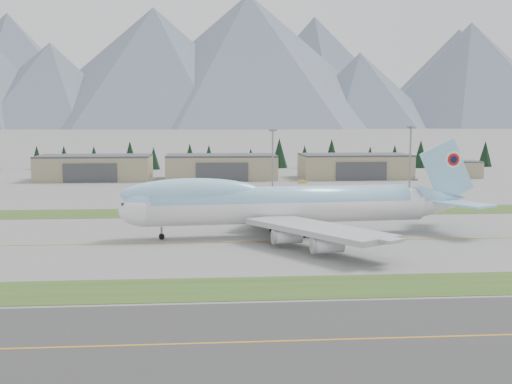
{
  "coord_description": "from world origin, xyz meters",
  "views": [
    {
      "loc": [
        -22.71,
        -133.86,
        25.58
      ],
      "look_at": [
        -9.8,
        23.98,
        8.0
      ],
      "focal_mm": 45.0,
      "sensor_mm": 36.0,
      "label": 1
    }
  ],
  "objects": [
    {
      "name": "ground",
      "position": [
        0.0,
        0.0,
        0.0
      ],
      "size": [
        7000.0,
        7000.0,
        0.0
      ],
      "primitive_type": "plane",
      "color": "slate",
      "rests_on": "ground"
    },
    {
      "name": "hangar_center",
      "position": [
        -15.0,
        149.9,
        5.39
      ],
      "size": [
        48.0,
        26.6,
        10.8
      ],
      "color": "gray",
      "rests_on": "ground"
    },
    {
      "name": "boeing_747_freighter",
      "position": [
        -5.05,
        6.96,
        7.16
      ],
      "size": [
        82.5,
        70.96,
        21.72
      ],
      "rotation": [
        0.0,
        0.0,
        0.08
      ],
      "color": "white",
      "rests_on": "ground"
    },
    {
      "name": "mountain_ridge_rear",
      "position": [
        205.51,
        2900.0,
        256.99
      ],
      "size": [
        4467.64,
        1027.28,
        513.64
      ],
      "color": "slate",
      "rests_on": "ground"
    },
    {
      "name": "service_vehicle_b",
      "position": [
        18.08,
        127.51,
        0.0
      ],
      "size": [
        4.09,
        1.56,
        1.33
      ],
      "primitive_type": "imported",
      "rotation": [
        0.0,
        0.0,
        1.54
      ],
      "color": "gold",
      "rests_on": "ground"
    },
    {
      "name": "grass_strip_far",
      "position": [
        0.0,
        45.0,
        0.0
      ],
      "size": [
        400.0,
        18.0,
        0.08
      ],
      "primitive_type": "cube",
      "color": "#344D1B",
      "rests_on": "ground"
    },
    {
      "name": "conifer_belt",
      "position": [
        11.6,
        212.51,
        7.15
      ],
      "size": [
        277.71,
        15.1,
        16.56
      ],
      "color": "black",
      "rests_on": "ground"
    },
    {
      "name": "taxiway_line_near",
      "position": [
        0.0,
        -62.0,
        0.0
      ],
      "size": [
        400.0,
        0.4,
        0.02
      ],
      "primitive_type": "cube",
      "color": "orange",
      "rests_on": "ground"
    },
    {
      "name": "hangar_right",
      "position": [
        45.0,
        149.9,
        5.39
      ],
      "size": [
        48.0,
        26.6,
        10.8
      ],
      "color": "gray",
      "rests_on": "ground"
    },
    {
      "name": "taxiway_line_main",
      "position": [
        0.0,
        0.0,
        0.0
      ],
      "size": [
        400.0,
        0.4,
        0.02
      ],
      "primitive_type": "cube",
      "color": "orange",
      "rests_on": "ground"
    },
    {
      "name": "asphalt_taxiway",
      "position": [
        0.0,
        -62.0,
        0.0
      ],
      "size": [
        400.0,
        32.0,
        0.04
      ],
      "primitive_type": "cube",
      "color": "#313131",
      "rests_on": "ground"
    },
    {
      "name": "control_shed",
      "position": [
        95.0,
        148.0,
        3.8
      ],
      "size": [
        14.0,
        12.0,
        7.6
      ],
      "color": "gray",
      "rests_on": "ground"
    },
    {
      "name": "mountain_ridge_front",
      "position": [
        -27.71,
        2259.84,
        227.3
      ],
      "size": [
        4208.7,
        1202.29,
        498.11
      ],
      "color": "slate",
      "rests_on": "ground"
    },
    {
      "name": "floodlight_masts",
      "position": [
        14.93,
        109.03,
        15.82
      ],
      "size": [
        203.39,
        10.3,
        23.51
      ],
      "color": "gray",
      "rests_on": "ground"
    },
    {
      "name": "service_vehicle_a",
      "position": [
        -42.55,
        116.42,
        0.0
      ],
      "size": [
        2.34,
        3.28,
        1.04
      ],
      "primitive_type": "imported",
      "rotation": [
        0.0,
        0.0,
        0.41
      ],
      "color": "white",
      "rests_on": "ground"
    },
    {
      "name": "grass_strip_near",
      "position": [
        0.0,
        -38.0,
        0.0
      ],
      "size": [
        400.0,
        14.0,
        0.08
      ],
      "primitive_type": "cube",
      "color": "#344D1B",
      "rests_on": "ground"
    },
    {
      "name": "service_vehicle_c",
      "position": [
        69.06,
        136.58,
        0.0
      ],
      "size": [
        3.32,
        4.96,
        1.33
      ],
      "primitive_type": "imported",
      "rotation": [
        0.0,
        0.0,
        -0.35
      ],
      "color": "silver",
      "rests_on": "ground"
    },
    {
      "name": "hangar_left",
      "position": [
        -70.0,
        149.9,
        5.39
      ],
      "size": [
        48.0,
        26.6,
        10.8
      ],
      "color": "gray",
      "rests_on": "ground"
    }
  ]
}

